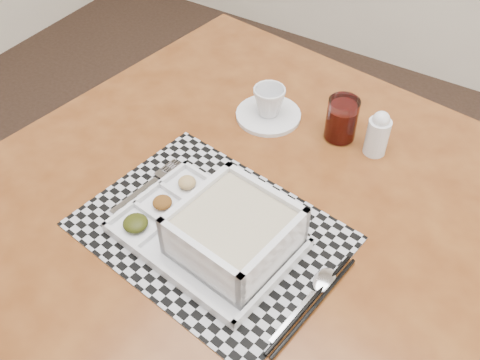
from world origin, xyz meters
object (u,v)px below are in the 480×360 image
object	(u,v)px
serving_tray	(226,234)
cup	(269,101)
juice_glass	(341,121)
creamer_bottle	(378,134)
dining_table	(248,227)

from	to	relation	value
serving_tray	cup	world-z (taller)	serving_tray
serving_tray	juice_glass	xyz separation A→B (m)	(0.04, 0.39, 0.00)
creamer_bottle	juice_glass	bearing A→B (deg)	176.71
serving_tray	creamer_bottle	xyz separation A→B (m)	(0.13, 0.39, 0.01)
dining_table	serving_tray	xyz separation A→B (m)	(0.03, -0.12, 0.12)
serving_tray	cup	xyz separation A→B (m)	(-0.13, 0.37, 0.00)
serving_tray	juice_glass	bearing A→B (deg)	83.95
dining_table	juice_glass	world-z (taller)	juice_glass
cup	creamer_bottle	size ratio (longest dim) A/B	0.69
serving_tray	cup	size ratio (longest dim) A/B	4.71
dining_table	creamer_bottle	world-z (taller)	creamer_bottle
dining_table	cup	size ratio (longest dim) A/B	16.26
juice_glass	dining_table	bearing A→B (deg)	-104.25
cup	creamer_bottle	bearing A→B (deg)	27.87
dining_table	serving_tray	distance (m)	0.17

